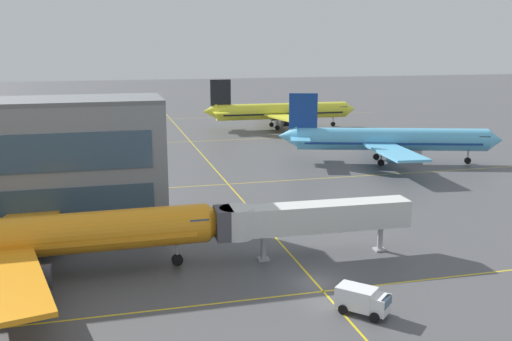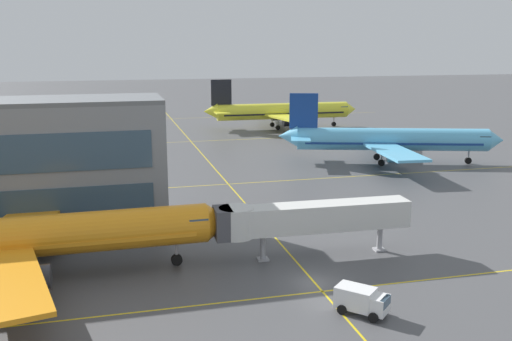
# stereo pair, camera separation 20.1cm
# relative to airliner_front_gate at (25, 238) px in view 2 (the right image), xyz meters

# --- Properties ---
(ground_plane) EXTENTS (600.00, 600.00, 0.00)m
(ground_plane) POSITION_rel_airliner_front_gate_xyz_m (24.93, -7.06, -4.00)
(ground_plane) COLOR #4C4C4F
(airliner_front_gate) EXTENTS (37.57, 32.52, 11.72)m
(airliner_front_gate) POSITION_rel_airliner_front_gate_xyz_m (0.00, 0.00, 0.00)
(airliner_front_gate) COLOR orange
(airliner_front_gate) RESTS_ON ground
(airliner_second_row) EXTENTS (38.98, 33.30, 12.38)m
(airliner_second_row) POSITION_rel_airliner_front_gate_xyz_m (55.84, 39.37, 0.23)
(airliner_second_row) COLOR #5BB7E5
(airliner_second_row) RESTS_ON ground
(airliner_third_row) EXTENTS (39.73, 34.38, 12.39)m
(airliner_third_row) POSITION_rel_airliner_front_gate_xyz_m (49.83, 85.51, 0.23)
(airliner_third_row) COLOR yellow
(airliner_third_row) RESTS_ON ground
(taxiway_markings) EXTENTS (126.06, 176.04, 0.01)m
(taxiway_markings) POSITION_rel_airliner_front_gate_xyz_m (24.93, 50.96, -4.00)
(taxiway_markings) COLOR yellow
(taxiway_markings) RESTS_ON ground
(service_truck_red_van) EXTENTS (4.17, 4.24, 2.10)m
(service_truck_red_van) POSITION_rel_airliner_front_gate_xyz_m (26.45, -13.72, -2.82)
(service_truck_red_van) COLOR white
(service_truck_red_van) RESTS_ON ground
(jet_bridge) EXTENTS (19.91, 3.58, 5.58)m
(jet_bridge) POSITION_rel_airliner_front_gate_xyz_m (25.60, -0.76, 0.06)
(jet_bridge) COLOR silver
(jet_bridge) RESTS_ON ground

